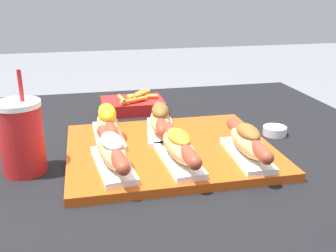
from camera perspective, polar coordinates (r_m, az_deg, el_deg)
serving_tray at (r=0.86m, az=0.28°, el=-3.50°), size 0.44×0.37×0.02m
hot_dog_0 at (r=0.76m, az=-8.10°, el=-3.71°), size 0.08×0.21×0.07m
hot_dog_1 at (r=0.77m, az=1.54°, el=-3.06°), size 0.07×0.22×0.07m
hot_dog_2 at (r=0.81m, az=11.45°, el=-2.31°), size 0.07×0.22×0.07m
hot_dog_3 at (r=0.90m, az=-8.74°, el=0.37°), size 0.07×0.22×0.08m
hot_dog_4 at (r=0.92m, az=-1.12°, el=0.84°), size 0.09×0.21×0.07m
sauce_bowl at (r=1.01m, az=15.23°, el=-0.60°), size 0.06×0.06×0.02m
drink_cup at (r=0.80m, az=-20.53°, el=-1.66°), size 0.09×0.09×0.20m
fries_basket at (r=1.16m, az=-5.14°, el=3.09°), size 0.18×0.13×0.06m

